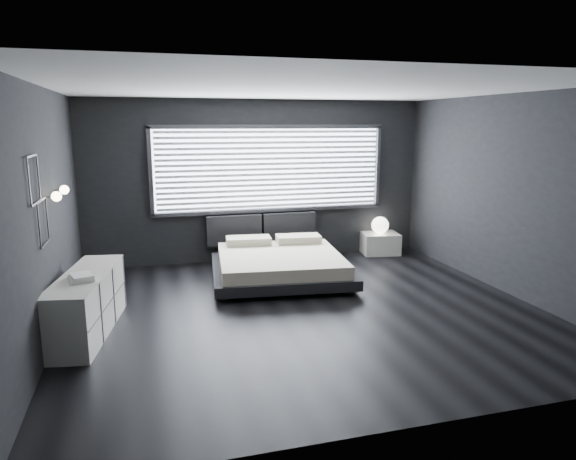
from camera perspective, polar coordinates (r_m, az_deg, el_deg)
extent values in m
plane|color=black|center=(6.78, 1.95, -8.89)|extent=(6.00, 6.00, 0.00)
plane|color=white|center=(6.36, 2.13, 15.45)|extent=(6.00, 6.00, 0.00)
cube|color=black|center=(9.06, -3.24, 5.46)|extent=(6.00, 0.04, 2.80)
cube|color=black|center=(3.94, 14.21, -3.14)|extent=(6.00, 0.04, 2.80)
cube|color=black|center=(6.22, -25.34, 1.46)|extent=(0.04, 5.50, 2.80)
cube|color=black|center=(7.86, 23.42, 3.55)|extent=(0.04, 5.50, 2.80)
cube|color=white|center=(9.06, -1.99, 6.81)|extent=(4.00, 0.02, 1.38)
cube|color=#47474C|center=(8.78, -15.07, 6.26)|extent=(0.06, 0.08, 1.48)
cube|color=#47474C|center=(9.72, 9.92, 6.97)|extent=(0.06, 0.08, 1.48)
cube|color=#47474C|center=(9.00, -1.97, 11.43)|extent=(4.14, 0.08, 0.06)
cube|color=#47474C|center=(9.13, -1.91, 2.22)|extent=(4.14, 0.08, 0.06)
cube|color=white|center=(9.01, -1.90, 6.78)|extent=(3.94, 0.03, 1.32)
cube|color=black|center=(8.99, -6.02, 0.01)|extent=(0.96, 0.16, 0.52)
cube|color=black|center=(9.21, 0.13, 0.35)|extent=(0.96, 0.16, 0.52)
cylinder|color=silver|center=(6.23, -24.97, 3.38)|extent=(0.10, 0.02, 0.02)
sphere|color=#FFE5B7|center=(6.22, -24.34, 3.42)|extent=(0.11, 0.11, 0.11)
cylinder|color=silver|center=(6.82, -24.19, 4.08)|extent=(0.10, 0.02, 0.02)
sphere|color=#FFE5B7|center=(6.81, -23.61, 4.12)|extent=(0.11, 0.11, 0.11)
cube|color=#47474C|center=(5.61, -26.61, 7.36)|extent=(0.01, 0.46, 0.02)
cube|color=#47474C|center=(5.65, -26.18, 2.72)|extent=(0.01, 0.46, 0.02)
cube|color=#47474C|center=(5.85, -25.99, 5.28)|extent=(0.01, 0.02, 0.46)
cube|color=#47474C|center=(5.40, -26.83, 4.76)|extent=(0.01, 0.02, 0.46)
cube|color=#47474C|center=(5.89, -25.75, 2.99)|extent=(0.01, 0.46, 0.02)
cube|color=#47474C|center=(5.97, -25.36, -1.37)|extent=(0.01, 0.46, 0.02)
cube|color=#47474C|center=(6.15, -25.20, 1.18)|extent=(0.01, 0.02, 0.46)
cube|color=#47474C|center=(5.71, -25.93, 0.37)|extent=(0.01, 0.02, 0.46)
cube|color=black|center=(7.20, -7.06, -7.41)|extent=(0.12, 0.12, 0.08)
cube|color=black|center=(7.47, 6.87, -6.68)|extent=(0.12, 0.12, 0.08)
cube|color=black|center=(8.73, -7.49, -3.99)|extent=(0.12, 0.12, 0.08)
cube|color=black|center=(8.95, 4.04, -3.51)|extent=(0.12, 0.12, 0.08)
cube|color=black|center=(8.00, -0.89, -4.50)|extent=(2.27, 2.19, 0.15)
cube|color=beige|center=(7.96, -0.90, -3.33)|extent=(2.04, 2.04, 0.19)
cube|color=beige|center=(8.58, -4.41, -1.18)|extent=(0.77, 0.47, 0.12)
cube|color=beige|center=(8.69, 1.16, -0.98)|extent=(0.77, 0.47, 0.12)
cube|color=white|center=(9.76, 10.16, -1.44)|extent=(0.74, 0.64, 0.39)
sphere|color=white|center=(9.65, 10.19, 0.53)|extent=(0.32, 0.32, 0.32)
cube|color=white|center=(6.42, -21.42, -7.61)|extent=(0.79, 1.82, 0.70)
cube|color=#47474C|center=(6.35, -19.24, -7.64)|extent=(0.31, 1.71, 0.68)
cube|color=white|center=(6.11, -22.02, -4.97)|extent=(0.31, 0.37, 0.04)
cube|color=white|center=(6.08, -21.97, -4.71)|extent=(0.29, 0.34, 0.03)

